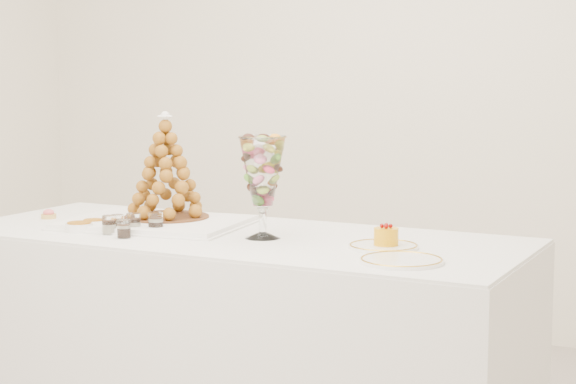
% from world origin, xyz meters
% --- Properties ---
extents(buffet_table, '(2.21, 0.99, 0.82)m').
position_xyz_m(buffet_table, '(-0.04, 0.11, 0.41)').
color(buffet_table, white).
rests_on(buffet_table, ground).
extents(lace_tray, '(0.70, 0.55, 0.02)m').
position_xyz_m(lace_tray, '(-0.41, 0.17, 0.83)').
color(lace_tray, white).
rests_on(lace_tray, buffet_table).
extents(macaron_vase, '(0.17, 0.17, 0.37)m').
position_xyz_m(macaron_vase, '(0.10, 0.07, 1.06)').
color(macaron_vase, white).
rests_on(macaron_vase, buffet_table).
extents(cake_plate, '(0.24, 0.24, 0.01)m').
position_xyz_m(cake_plate, '(0.56, 0.05, 0.83)').
color(cake_plate, white).
rests_on(cake_plate, buffet_table).
extents(spare_plate, '(0.27, 0.27, 0.01)m').
position_xyz_m(spare_plate, '(0.69, -0.16, 0.83)').
color(spare_plate, white).
rests_on(spare_plate, buffet_table).
extents(pink_tart, '(0.06, 0.06, 0.04)m').
position_xyz_m(pink_tart, '(-0.91, 0.14, 0.84)').
color(pink_tart, tan).
rests_on(pink_tart, buffet_table).
extents(verrine_a, '(0.06, 0.06, 0.06)m').
position_xyz_m(verrine_a, '(-0.47, -0.02, 0.85)').
color(verrine_a, white).
rests_on(verrine_a, buffet_table).
extents(verrine_b, '(0.07, 0.07, 0.07)m').
position_xyz_m(verrine_b, '(-0.40, -0.01, 0.86)').
color(verrine_b, white).
rests_on(verrine_b, buffet_table).
extents(verrine_c, '(0.06, 0.06, 0.08)m').
position_xyz_m(verrine_c, '(-0.32, 0.02, 0.86)').
color(verrine_c, white).
rests_on(verrine_c, buffet_table).
extents(verrine_d, '(0.06, 0.06, 0.07)m').
position_xyz_m(verrine_d, '(-0.46, -0.08, 0.86)').
color(verrine_d, white).
rests_on(verrine_d, buffet_table).
extents(verrine_e, '(0.05, 0.05, 0.07)m').
position_xyz_m(verrine_e, '(-0.36, -0.13, 0.85)').
color(verrine_e, white).
rests_on(verrine_e, buffet_table).
extents(ramekin_back, '(0.08, 0.08, 0.03)m').
position_xyz_m(ramekin_back, '(-0.61, 0.03, 0.83)').
color(ramekin_back, white).
rests_on(ramekin_back, buffet_table).
extents(ramekin_front, '(0.10, 0.10, 0.03)m').
position_xyz_m(ramekin_front, '(-0.60, -0.08, 0.84)').
color(ramekin_front, white).
rests_on(ramekin_front, buffet_table).
extents(croquembouche, '(0.34, 0.34, 0.42)m').
position_xyz_m(croquembouche, '(-0.40, 0.23, 1.05)').
color(croquembouche, brown).
rests_on(croquembouche, lace_tray).
extents(mousse_cake, '(0.08, 0.08, 0.07)m').
position_xyz_m(mousse_cake, '(0.57, 0.06, 0.86)').
color(mousse_cake, '#EEA10B').
rests_on(mousse_cake, cake_plate).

